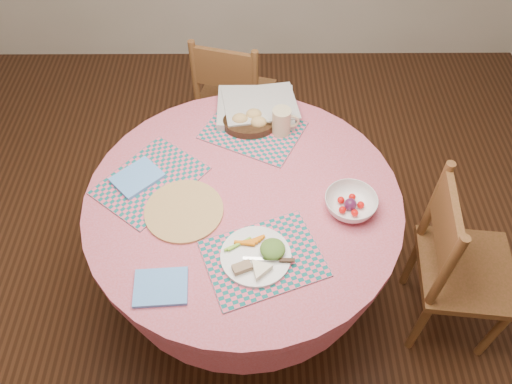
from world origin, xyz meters
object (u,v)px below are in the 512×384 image
chair_right (457,264)px  latte_mug (282,121)px  bread_bowl (250,121)px  dining_table (244,226)px  chair_back (233,96)px  fruit_bowl (350,204)px  wicker_trivet (184,211)px  dinner_plate (258,256)px

chair_right → latte_mug: 0.95m
bread_bowl → latte_mug: 0.15m
dining_table → bread_bowl: 0.46m
chair_back → fruit_bowl: (0.48, -1.03, 0.34)m
chair_back → chair_right: bearing=146.3°
dining_table → wicker_trivet: bearing=-162.5°
chair_right → latte_mug: bearing=62.2°
dining_table → latte_mug: 0.47m
fruit_bowl → wicker_trivet: bearing=-179.0°
chair_right → latte_mug: (-0.73, 0.49, 0.35)m
bread_bowl → fruit_bowl: bread_bowl is taller
chair_back → latte_mug: (0.24, -0.61, 0.37)m
wicker_trivet → fruit_bowl: (0.63, 0.01, 0.02)m
wicker_trivet → latte_mug: latte_mug is taller
chair_back → bread_bowl: chair_back is taller
chair_right → bread_bowl: size_ratio=3.86×
fruit_bowl → dinner_plate: bearing=-147.4°
dinner_plate → chair_back: bearing=95.9°
chair_right → dining_table: bearing=87.7°
chair_right → fruit_bowl: chair_right is taller
chair_right → wicker_trivet: bearing=93.0°
wicker_trivet → chair_back: bearing=81.9°
chair_back → bread_bowl: 0.68m
dining_table → chair_back: bearing=94.4°
chair_right → latte_mug: size_ratio=7.35×
dining_table → chair_back: size_ratio=1.46×
chair_right → chair_back: chair_right is taller
chair_right → dinner_plate: 0.90m
dinner_plate → latte_mug: 0.65m
chair_back → wicker_trivet: bearing=97.1°
bread_bowl → latte_mug: size_ratio=1.90×
bread_bowl → dinner_plate: bearing=-87.4°
wicker_trivet → latte_mug: size_ratio=2.48×
chair_right → chair_back: size_ratio=1.05×
dining_table → chair_back: chair_back is taller
bread_bowl → wicker_trivet: bearing=-118.1°
chair_back → fruit_bowl: size_ratio=3.36×
chair_back → latte_mug: size_ratio=7.03×
chair_right → wicker_trivet: 1.15m
latte_mug → fruit_bowl: latte_mug is taller
dinner_plate → bread_bowl: 0.68m
chair_right → dinner_plate: size_ratio=3.50×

